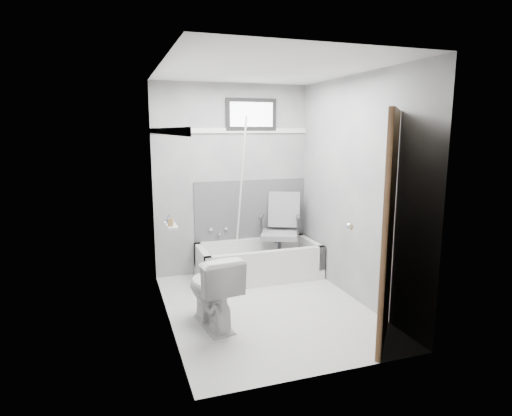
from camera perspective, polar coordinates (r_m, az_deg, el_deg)
name	(u,v)px	position (r m, az deg, el deg)	size (l,w,h in m)	color
floor	(267,308)	(4.58, 1.43, -13.16)	(2.60, 2.60, 0.00)	white
ceiling	(268,69)	(4.24, 1.59, 18.10)	(2.60, 2.60, 0.00)	silver
wall_back	(232,180)	(5.48, -3.18, 3.76)	(2.00, 0.02, 2.40)	slate
wall_front	(330,220)	(3.08, 9.84, -1.60)	(2.00, 0.02, 2.40)	slate
wall_left	(165,199)	(4.02, -12.01, 1.13)	(0.02, 2.60, 2.40)	slate
wall_right	(355,190)	(4.68, 13.08, 2.38)	(0.02, 2.60, 2.40)	slate
bathtub	(259,261)	(5.40, 0.35, -7.06)	(1.50, 0.70, 0.42)	silver
office_chair	(279,230)	(5.45, 3.15, -2.90)	(0.53, 0.53, 0.92)	slate
toilet	(212,290)	(4.10, -5.83, -10.82)	(0.40, 0.71, 0.70)	white
door	(438,236)	(3.70, 23.10, -3.46)	(0.78, 0.78, 2.00)	#573220
window	(251,114)	(5.50, -0.65, 12.36)	(0.66, 0.04, 0.40)	black
backerboard	(251,210)	(5.60, -0.64, -0.22)	(1.50, 0.02, 0.78)	#4C4C4F
trim_back	(232,131)	(5.43, -3.21, 10.26)	(2.00, 0.02, 0.06)	white
trim_left	(164,131)	(3.97, -12.16, 10.00)	(0.02, 2.60, 0.06)	white
pole	(241,194)	(5.28, -2.08, 1.88)	(0.02, 0.02, 1.95)	white
shelf	(171,226)	(4.30, -11.29, -2.31)	(0.10, 0.32, 0.03)	silver
soap_bottle_a	(171,221)	(4.21, -11.31, -1.68)	(0.05, 0.05, 0.11)	#9B804D
soap_bottle_b	(169,219)	(4.35, -11.55, -1.38)	(0.06, 0.06, 0.08)	#476182
faucet	(218,231)	(5.51, -5.03, -3.08)	(0.26, 0.10, 0.16)	silver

